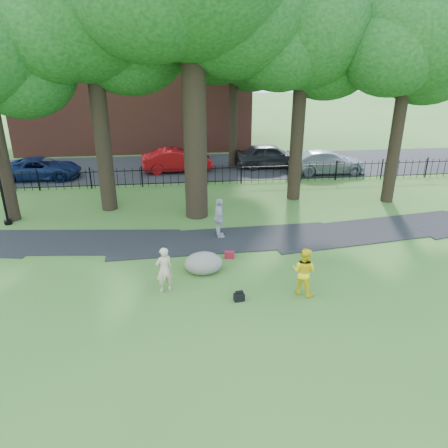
{
  "coord_description": "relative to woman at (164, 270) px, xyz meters",
  "views": [
    {
      "loc": [
        -0.93,
        -13.48,
        8.26
      ],
      "look_at": [
        0.81,
        2.0,
        1.61
      ],
      "focal_mm": 35.0,
      "sensor_mm": 36.0,
      "label": 1
    }
  ],
  "objects": [
    {
      "name": "iron_fence",
      "position": [
        1.51,
        11.99,
        -0.24
      ],
      "size": [
        44.0,
        0.04,
        1.2
      ],
      "color": "black",
      "rests_on": "ground"
    },
    {
      "name": "red_bag",
      "position": [
        2.57,
        2.23,
        -0.71
      ],
      "size": [
        0.43,
        0.31,
        0.27
      ],
      "primitive_type": "cube",
      "rotation": [
        0.0,
        0.0,
        -0.18
      ],
      "color": "maroon",
      "rests_on": "ground"
    },
    {
      "name": "silver_car",
      "position": [
        10.51,
        13.74,
        -0.11
      ],
      "size": [
        5.1,
        2.12,
        1.47
      ],
      "primitive_type": "imported",
      "rotation": [
        0.0,
        0.0,
        1.56
      ],
      "color": "#989AA0",
      "rests_on": "ground"
    },
    {
      "name": "man",
      "position": [
        4.78,
        -0.73,
        0.03
      ],
      "size": [
        1.07,
        1.05,
        1.74
      ],
      "primitive_type": "imported",
      "rotation": [
        0.0,
        0.0,
        2.46
      ],
      "color": "yellow",
      "rests_on": "ground"
    },
    {
      "name": "street",
      "position": [
        1.51,
        15.99,
        -0.84
      ],
      "size": [
        80.0,
        7.0,
        0.02
      ],
      "primitive_type": "cube",
      "color": "black",
      "rests_on": "ground"
    },
    {
      "name": "pedestrian",
      "position": [
        2.37,
        4.3,
        0.08
      ],
      "size": [
        0.53,
        1.11,
        1.84
      ],
      "primitive_type": "imported",
      "rotation": [
        0.0,
        0.0,
        1.65
      ],
      "color": "#ADAEB2",
      "rests_on": "ground"
    },
    {
      "name": "ground",
      "position": [
        1.51,
        -0.01,
        -0.84
      ],
      "size": [
        120.0,
        120.0,
        0.0
      ],
      "primitive_type": "plane",
      "color": "#305F21",
      "rests_on": "ground"
    },
    {
      "name": "woman",
      "position": [
        0.0,
        0.0,
        0.0
      ],
      "size": [
        0.72,
        0.62,
        1.68
      ],
      "primitive_type": "imported",
      "rotation": [
        0.0,
        0.0,
        3.56
      ],
      "color": "#CCAF8C",
      "rests_on": "ground"
    },
    {
      "name": "navy_van",
      "position": [
        -7.91,
        14.43,
        -0.18
      ],
      "size": [
        4.88,
        2.41,
        1.33
      ],
      "primitive_type": "imported",
      "rotation": [
        0.0,
        0.0,
        1.53
      ],
      "color": "#0D1C44",
      "rests_on": "ground"
    },
    {
      "name": "boulder",
      "position": [
        1.45,
        1.2,
        -0.42
      ],
      "size": [
        1.66,
        1.4,
        0.85
      ],
      "primitive_type": "ellipsoid",
      "rotation": [
        0.0,
        0.0,
        0.23
      ],
      "color": "#635D53",
      "rests_on": "ground"
    },
    {
      "name": "tree_row",
      "position": [
        2.03,
        8.39,
        7.31
      ],
      "size": [
        26.82,
        7.96,
        12.42
      ],
      "color": "black",
      "rests_on": "ground"
    },
    {
      "name": "footpath",
      "position": [
        2.51,
        3.89,
        -0.84
      ],
      "size": [
        36.07,
        3.85,
        0.03
      ],
      "primitive_type": "cube",
      "rotation": [
        0.0,
        0.0,
        0.03
      ],
      "color": "black",
      "rests_on": "ground"
    },
    {
      "name": "red_sedan",
      "position": [
        0.65,
        15.14,
        -0.08
      ],
      "size": [
        4.75,
        2.0,
        1.52
      ],
      "primitive_type": "imported",
      "rotation": [
        0.0,
        0.0,
        1.66
      ],
      "color": "maroon",
      "rests_on": "ground"
    },
    {
      "name": "lamppost",
      "position": [
        -7.6,
        6.9,
        0.94
      ],
      "size": [
        0.36,
        0.36,
        3.64
      ],
      "rotation": [
        0.0,
        0.0,
        -0.13
      ],
      "color": "black",
      "rests_on": "ground"
    },
    {
      "name": "backpack",
      "position": [
        2.51,
        -0.94,
        -0.71
      ],
      "size": [
        0.39,
        0.28,
        0.27
      ],
      "primitive_type": "cube",
      "rotation": [
        0.0,
        0.0,
        0.17
      ],
      "color": "black",
      "rests_on": "ground"
    },
    {
      "name": "grey_car",
      "position": [
        7.03,
        15.49,
        -0.03
      ],
      "size": [
        4.8,
        2.03,
        1.62
      ],
      "primitive_type": "imported",
      "rotation": [
        0.0,
        0.0,
        1.55
      ],
      "color": "black",
      "rests_on": "ground"
    },
    {
      "name": "brick_building",
      "position": [
        -2.49,
        23.99,
        5.16
      ],
      "size": [
        18.0,
        8.0,
        12.0
      ],
      "primitive_type": "cube",
      "color": "brown",
      "rests_on": "ground"
    }
  ]
}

